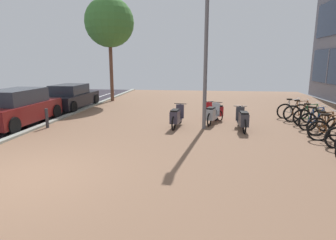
{
  "coord_description": "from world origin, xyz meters",
  "views": [
    {
      "loc": [
        3.95,
        -5.32,
        2.52
      ],
      "look_at": [
        3.03,
        2.03,
        0.99
      ],
      "focal_mm": 30.05,
      "sensor_mm": 36.0,
      "label": 1
    }
  ],
  "objects_px": {
    "bicycle_rack_04": "(326,126)",
    "parked_car_near": "(18,108)",
    "bicycle_rack_08": "(293,111)",
    "street_tree": "(109,23)",
    "bicycle_rack_03": "(329,131)",
    "bicycle_rack_05": "(317,122)",
    "parked_car_far": "(71,97)",
    "lamp_post": "(206,50)",
    "scooter_mid": "(212,114)",
    "bicycle_rack_06": "(311,118)",
    "scooter_far": "(243,120)",
    "scooter_near": "(176,117)",
    "bicycle_rack_07": "(301,114)",
    "scooter_extra": "(215,111)",
    "bollard_far": "(47,118)"
  },
  "relations": [
    {
      "from": "bicycle_rack_07",
      "to": "scooter_far",
      "type": "xyz_separation_m",
      "value": [
        -2.64,
        -1.77,
        0.05
      ]
    },
    {
      "from": "bicycle_rack_05",
      "to": "parked_car_far",
      "type": "xyz_separation_m",
      "value": [
        -11.46,
        3.8,
        0.27
      ]
    },
    {
      "from": "scooter_mid",
      "to": "parked_car_far",
      "type": "xyz_separation_m",
      "value": [
        -7.64,
        3.09,
        0.22
      ]
    },
    {
      "from": "scooter_extra",
      "to": "parked_car_near",
      "type": "bearing_deg",
      "value": -164.69
    },
    {
      "from": "scooter_near",
      "to": "bicycle_rack_08",
      "type": "bearing_deg",
      "value": 24.8
    },
    {
      "from": "parked_car_far",
      "to": "bollard_far",
      "type": "relative_size",
      "value": 5.38
    },
    {
      "from": "bicycle_rack_03",
      "to": "parked_car_near",
      "type": "relative_size",
      "value": 0.33
    },
    {
      "from": "parked_car_far",
      "to": "lamp_post",
      "type": "relative_size",
      "value": 0.76
    },
    {
      "from": "parked_car_far",
      "to": "lamp_post",
      "type": "bearing_deg",
      "value": -28.5
    },
    {
      "from": "bicycle_rack_04",
      "to": "scooter_far",
      "type": "xyz_separation_m",
      "value": [
        -2.75,
        0.45,
        0.07
      ]
    },
    {
      "from": "scooter_far",
      "to": "parked_car_near",
      "type": "distance_m",
      "value": 8.94
    },
    {
      "from": "scooter_far",
      "to": "bollard_far",
      "type": "xyz_separation_m",
      "value": [
        -7.49,
        -0.51,
        -0.03
      ]
    },
    {
      "from": "parked_car_far",
      "to": "bicycle_rack_03",
      "type": "bearing_deg",
      "value": -25.03
    },
    {
      "from": "bicycle_rack_06",
      "to": "parked_car_near",
      "type": "bearing_deg",
      "value": -174.25
    },
    {
      "from": "bicycle_rack_04",
      "to": "scooter_far",
      "type": "distance_m",
      "value": 2.79
    },
    {
      "from": "scooter_far",
      "to": "scooter_extra",
      "type": "height_order",
      "value": "scooter_far"
    },
    {
      "from": "bicycle_rack_06",
      "to": "bollard_far",
      "type": "xyz_separation_m",
      "value": [
        -10.27,
        -1.54,
        0.03
      ]
    },
    {
      "from": "bicycle_rack_06",
      "to": "bicycle_rack_03",
      "type": "bearing_deg",
      "value": -95.49
    },
    {
      "from": "scooter_far",
      "to": "bollard_far",
      "type": "distance_m",
      "value": 7.51
    },
    {
      "from": "bicycle_rack_08",
      "to": "street_tree",
      "type": "height_order",
      "value": "street_tree"
    },
    {
      "from": "bicycle_rack_07",
      "to": "street_tree",
      "type": "xyz_separation_m",
      "value": [
        -10.07,
        5.54,
        4.57
      ]
    },
    {
      "from": "street_tree",
      "to": "bicycle_rack_07",
      "type": "bearing_deg",
      "value": -28.81
    },
    {
      "from": "bicycle_rack_06",
      "to": "scooter_near",
      "type": "xyz_separation_m",
      "value": [
        -5.28,
        -0.84,
        0.06
      ]
    },
    {
      "from": "lamp_post",
      "to": "street_tree",
      "type": "height_order",
      "value": "street_tree"
    },
    {
      "from": "bicycle_rack_06",
      "to": "scooter_far",
      "type": "height_order",
      "value": "bicycle_rack_06"
    },
    {
      "from": "bicycle_rack_03",
      "to": "bicycle_rack_05",
      "type": "height_order",
      "value": "bicycle_rack_05"
    },
    {
      "from": "bicycle_rack_07",
      "to": "lamp_post",
      "type": "bearing_deg",
      "value": -157.96
    },
    {
      "from": "scooter_mid",
      "to": "parked_car_near",
      "type": "relative_size",
      "value": 0.43
    },
    {
      "from": "bicycle_rack_06",
      "to": "scooter_far",
      "type": "bearing_deg",
      "value": -159.63
    },
    {
      "from": "bicycle_rack_03",
      "to": "scooter_far",
      "type": "xyz_separation_m",
      "value": [
        -2.57,
        1.19,
        0.07
      ]
    },
    {
      "from": "bicycle_rack_08",
      "to": "street_tree",
      "type": "xyz_separation_m",
      "value": [
        -9.95,
        4.8,
        4.58
      ]
    },
    {
      "from": "scooter_mid",
      "to": "scooter_extra",
      "type": "bearing_deg",
      "value": 81.56
    },
    {
      "from": "bicycle_rack_05",
      "to": "lamp_post",
      "type": "relative_size",
      "value": 0.26
    },
    {
      "from": "bicycle_rack_06",
      "to": "bicycle_rack_07",
      "type": "bearing_deg",
      "value": 100.39
    },
    {
      "from": "parked_car_near",
      "to": "bicycle_rack_05",
      "type": "bearing_deg",
      "value": 2.16
    },
    {
      "from": "bicycle_rack_08",
      "to": "scooter_near",
      "type": "xyz_separation_m",
      "value": [
        -5.03,
        -2.32,
        0.06
      ]
    },
    {
      "from": "bicycle_rack_06",
      "to": "scooter_far",
      "type": "distance_m",
      "value": 2.97
    },
    {
      "from": "bicycle_rack_04",
      "to": "lamp_post",
      "type": "xyz_separation_m",
      "value": [
        -4.18,
        0.57,
        2.63
      ]
    },
    {
      "from": "bicycle_rack_03",
      "to": "bicycle_rack_07",
      "type": "bearing_deg",
      "value": 88.5
    },
    {
      "from": "lamp_post",
      "to": "bicycle_rack_06",
      "type": "bearing_deg",
      "value": 12.18
    },
    {
      "from": "bollard_far",
      "to": "bicycle_rack_07",
      "type": "bearing_deg",
      "value": 12.67
    },
    {
      "from": "scooter_far",
      "to": "bicycle_rack_04",
      "type": "bearing_deg",
      "value": -9.25
    },
    {
      "from": "bollard_far",
      "to": "parked_car_near",
      "type": "bearing_deg",
      "value": 166.0
    },
    {
      "from": "bicycle_rack_04",
      "to": "parked_car_near",
      "type": "xyz_separation_m",
      "value": [
        -11.69,
        0.3,
        0.36
      ]
    },
    {
      "from": "bicycle_rack_05",
      "to": "bollard_far",
      "type": "distance_m",
      "value": 10.25
    },
    {
      "from": "parked_car_near",
      "to": "parked_car_far",
      "type": "xyz_separation_m",
      "value": [
        0.2,
        4.23,
        -0.08
      ]
    },
    {
      "from": "bicycle_rack_07",
      "to": "scooter_far",
      "type": "height_order",
      "value": "bicycle_rack_07"
    },
    {
      "from": "bicycle_rack_06",
      "to": "scooter_near",
      "type": "height_order",
      "value": "bicycle_rack_06"
    },
    {
      "from": "bicycle_rack_08",
      "to": "bicycle_rack_04",
      "type": "bearing_deg",
      "value": -85.66
    },
    {
      "from": "bicycle_rack_08",
      "to": "scooter_near",
      "type": "distance_m",
      "value": 5.54
    }
  ]
}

